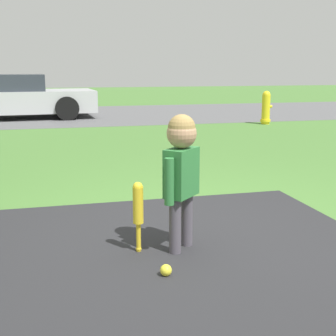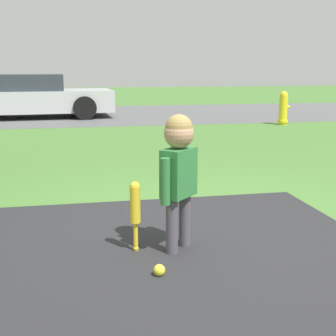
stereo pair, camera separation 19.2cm
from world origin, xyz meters
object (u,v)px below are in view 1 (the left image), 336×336
object	(u,v)px
sports_ball	(166,270)
parked_car	(12,97)
fire_hydrant	(266,108)
baseball_bat	(138,207)
child	(181,163)

from	to	relation	value
sports_ball	parked_car	bearing A→B (deg)	98.83
fire_hydrant	parked_car	distance (m)	6.77
baseball_bat	child	bearing A→B (deg)	-5.09
child	baseball_bat	distance (m)	0.45
sports_ball	fire_hydrant	size ratio (longest dim) A/B	0.10
child	parked_car	distance (m)	10.37
parked_car	baseball_bat	bearing A→B (deg)	-84.32
fire_hydrant	child	bearing A→B (deg)	-120.12
baseball_bat	sports_ball	distance (m)	0.56
baseball_bat	sports_ball	world-z (taller)	baseball_bat
baseball_bat	sports_ball	xyz separation A→B (m)	(0.10, -0.46, -0.31)
child	parked_car	world-z (taller)	parked_car
baseball_bat	parked_car	xyz separation A→B (m)	(-1.56, 10.17, 0.22)
baseball_bat	parked_car	size ratio (longest dim) A/B	0.12
baseball_bat	parked_car	bearing A→B (deg)	98.69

